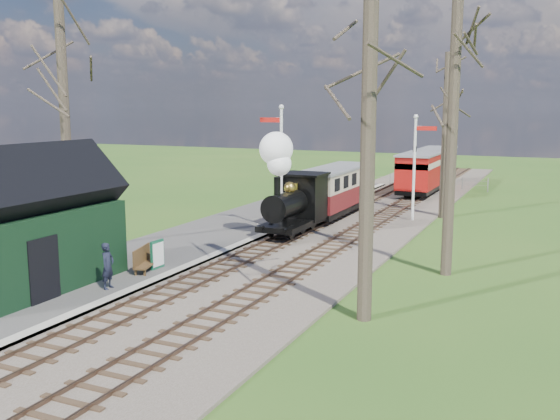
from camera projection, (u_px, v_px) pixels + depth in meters
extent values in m
plane|color=#2A591B|center=(40.00, 357.00, 15.47)|extent=(140.00, 140.00, 0.00)
ellipsoid|color=#385B23|center=(252.00, 267.00, 81.97)|extent=(57.60, 36.00, 16.20)
ellipsoid|color=#385B23|center=(538.00, 316.00, 72.64)|extent=(70.40, 44.00, 19.80)
ellipsoid|color=#385B23|center=(397.00, 275.00, 84.24)|extent=(64.00, 40.00, 18.00)
cube|color=brown|center=(359.00, 217.00, 34.66)|extent=(8.00, 60.00, 0.10)
cube|color=brown|center=(328.00, 213.00, 35.38)|extent=(0.07, 60.00, 0.12)
cube|color=brown|center=(345.00, 214.00, 34.97)|extent=(0.07, 60.00, 0.12)
cube|color=#38281C|center=(337.00, 215.00, 35.18)|extent=(1.60, 60.00, 0.09)
cube|color=brown|center=(373.00, 216.00, 34.31)|extent=(0.07, 60.00, 0.12)
cube|color=brown|center=(390.00, 218.00, 33.90)|extent=(0.07, 60.00, 0.12)
cube|color=#38281C|center=(381.00, 218.00, 34.12)|extent=(1.60, 60.00, 0.09)
cube|color=#474442|center=(210.00, 236.00, 29.44)|extent=(5.00, 44.00, 0.20)
cube|color=#B2AD9E|center=(253.00, 240.00, 28.50)|extent=(0.40, 44.00, 0.21)
cube|color=black|center=(32.00, 249.00, 20.57)|extent=(3.00, 6.00, 2.60)
cube|color=black|center=(28.00, 193.00, 20.26)|extent=(3.25, 6.30, 3.25)
cube|color=black|center=(44.00, 270.00, 19.10)|extent=(0.06, 1.20, 2.00)
cylinder|color=silver|center=(281.00, 173.00, 29.61)|extent=(0.14, 0.14, 6.00)
sphere|color=silver|center=(281.00, 107.00, 29.09)|extent=(0.24, 0.24, 0.24)
cube|color=#B7140F|center=(271.00, 120.00, 29.42)|extent=(1.10, 0.08, 0.22)
cube|color=black|center=(281.00, 144.00, 29.38)|extent=(0.18, 0.06, 0.30)
cylinder|color=silver|center=(414.00, 171.00, 32.98)|extent=(0.14, 0.14, 5.50)
sphere|color=silver|center=(416.00, 117.00, 32.51)|extent=(0.24, 0.24, 0.24)
cube|color=#B7140F|center=(426.00, 128.00, 32.38)|extent=(1.10, 0.08, 0.22)
cube|color=black|center=(415.00, 149.00, 32.79)|extent=(0.18, 0.06, 0.30)
cylinder|color=#382D23|center=(65.00, 122.00, 25.62)|extent=(0.41, 0.41, 11.00)
cylinder|color=#382D23|center=(369.00, 112.00, 17.19)|extent=(0.42, 0.42, 12.00)
cylinder|color=#382D23|center=(452.00, 139.00, 22.20)|extent=(0.40, 0.40, 10.00)
cylinder|color=#382D23|center=(445.00, 137.00, 33.99)|extent=(0.39, 0.39, 9.00)
cube|color=slate|center=(402.00, 178.00, 47.51)|extent=(12.60, 0.02, 0.01)
cube|color=slate|center=(402.00, 181.00, 47.56)|extent=(12.60, 0.02, 0.02)
cylinder|color=slate|center=(402.00, 181.00, 47.55)|extent=(0.08, 0.08, 1.00)
cube|color=black|center=(292.00, 223.00, 29.47)|extent=(1.83, 4.30, 0.27)
cylinder|color=black|center=(287.00, 205.00, 28.73)|extent=(1.18, 2.80, 1.18)
cube|color=black|center=(303.00, 197.00, 30.45)|extent=(1.94, 1.72, 2.15)
cylinder|color=black|center=(277.00, 187.00, 27.61)|extent=(0.30, 0.30, 0.86)
sphere|color=#B68F35|center=(290.00, 188.00, 28.90)|extent=(0.56, 0.56, 0.56)
sphere|color=white|center=(279.00, 164.00, 27.40)|extent=(1.08, 1.08, 1.08)
sphere|color=white|center=(276.00, 149.00, 27.47)|extent=(1.51, 1.51, 1.51)
cylinder|color=black|center=(271.00, 230.00, 28.54)|extent=(0.11, 0.69, 0.69)
cylinder|color=black|center=(291.00, 232.00, 28.13)|extent=(0.11, 0.69, 0.69)
cube|color=black|center=(335.00, 207.00, 34.87)|extent=(2.04, 7.53, 0.32)
cube|color=maroon|center=(335.00, 195.00, 34.76)|extent=(2.15, 7.53, 0.97)
cube|color=#BEAC90|center=(336.00, 178.00, 34.60)|extent=(2.15, 7.53, 0.97)
cube|color=slate|center=(336.00, 168.00, 34.52)|extent=(2.26, 7.74, 0.13)
cube|color=black|center=(419.00, 188.00, 42.65)|extent=(2.08, 5.48, 0.33)
cube|color=maroon|center=(420.00, 179.00, 42.54)|extent=(2.19, 5.48, 0.99)
cube|color=#BEAC90|center=(420.00, 164.00, 42.37)|extent=(2.19, 5.48, 0.99)
cube|color=slate|center=(421.00, 156.00, 42.28)|extent=(2.30, 5.70, 0.13)
cube|color=black|center=(435.00, 180.00, 47.58)|extent=(2.08, 5.48, 0.33)
cube|color=maroon|center=(435.00, 171.00, 47.47)|extent=(2.19, 5.48, 0.99)
cube|color=#BEAC90|center=(436.00, 158.00, 47.31)|extent=(2.19, 5.48, 0.99)
cube|color=slate|center=(436.00, 151.00, 47.22)|extent=(2.30, 5.70, 0.13)
cube|color=#114F34|center=(157.00, 254.00, 23.05)|extent=(0.10, 0.73, 1.07)
cube|color=silver|center=(158.00, 254.00, 23.02)|extent=(0.04, 0.63, 0.87)
cube|color=#4F361C|center=(147.00, 264.00, 22.74)|extent=(0.84, 1.61, 0.07)
cube|color=#4F361C|center=(142.00, 256.00, 22.72)|extent=(0.46, 1.51, 0.66)
cube|color=#4F361C|center=(140.00, 273.00, 22.10)|extent=(0.07, 0.07, 0.22)
cube|color=#4F361C|center=(154.00, 263.00, 23.43)|extent=(0.07, 0.07, 0.22)
imported|color=black|center=(108.00, 266.00, 20.45)|extent=(0.44, 0.60, 1.54)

